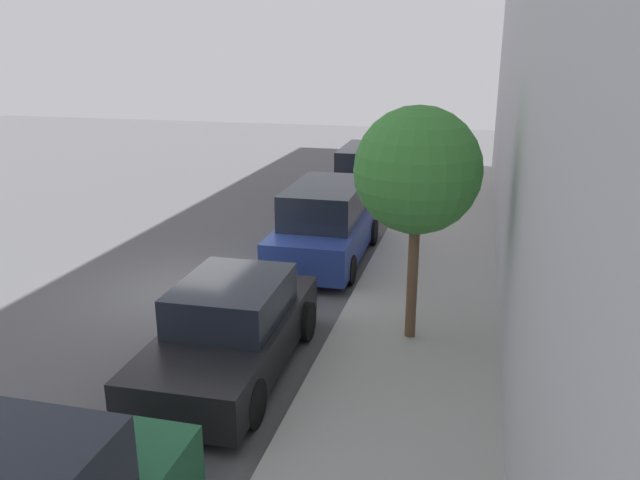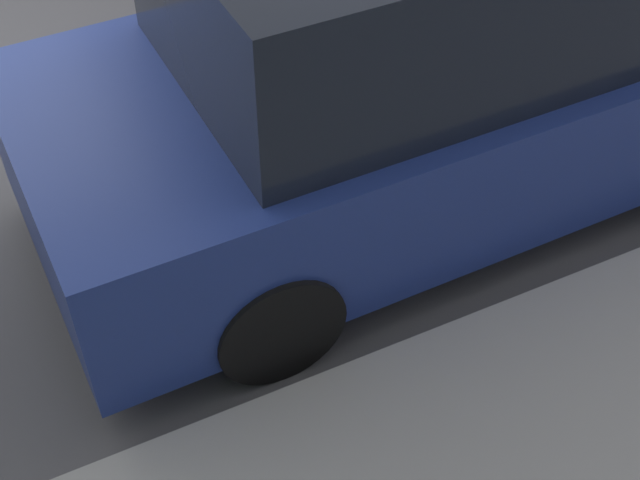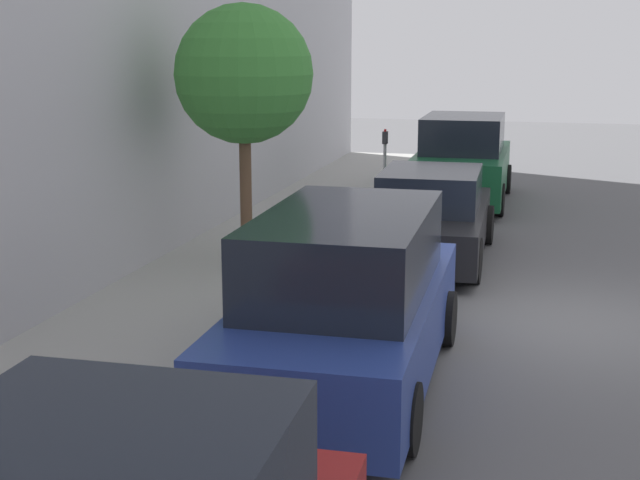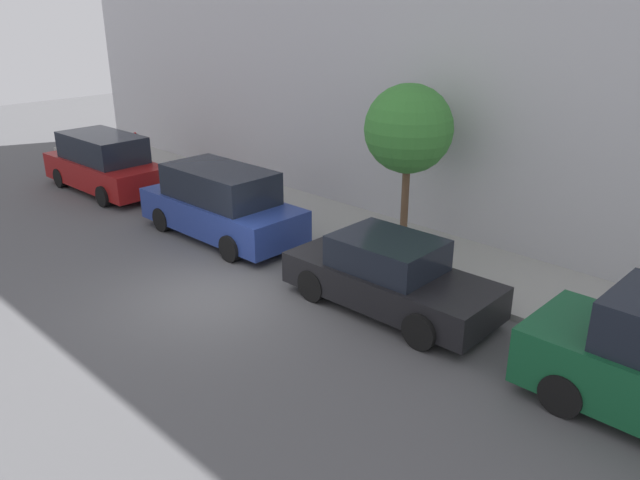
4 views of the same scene
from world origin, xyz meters
The scene contains 7 objects.
ground_plane centered at (0.00, 0.00, 0.00)m, with size 60.00×60.00×0.00m, color #515154.
sidewalk centered at (4.98, 0.00, 0.07)m, with size 2.95×32.00×0.15m.
parked_suv_nearest centered at (2.23, -8.67, 0.93)m, with size 2.08×4.82×1.98m.
parked_sedan_second centered at (2.21, -3.05, 0.72)m, with size 1.93×4.55×1.54m.
parked_minivan_third centered at (2.35, 2.77, 0.92)m, with size 2.02×4.93×1.90m.
parking_meter_near centered at (3.95, -8.27, 1.08)m, with size 0.11×0.15×1.52m.
street_tree centered at (4.90, -1.36, 3.13)m, with size 2.12×2.12×4.05m.
Camera 3 is at (0.35, 11.68, 3.65)m, focal length 50.00 mm.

